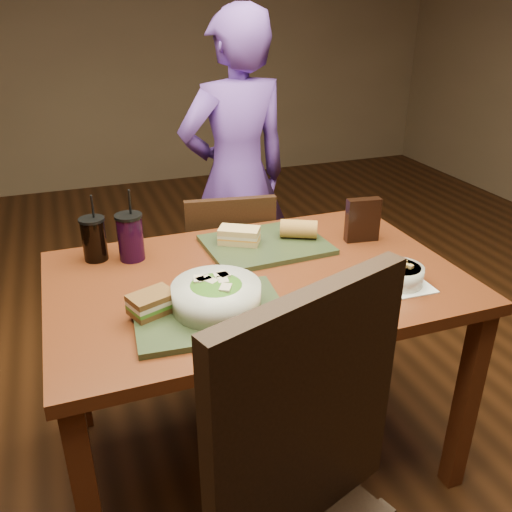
# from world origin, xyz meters

# --- Properties ---
(ground) EXTENTS (6.00, 6.00, 0.00)m
(ground) POSITION_xyz_m (0.00, 0.00, 0.00)
(ground) COLOR #381C0B
(ground) RESTS_ON ground
(dining_table) EXTENTS (1.30, 0.85, 0.75)m
(dining_table) POSITION_xyz_m (0.00, 0.00, 0.66)
(dining_table) COLOR #5B2812
(dining_table) RESTS_ON ground
(chair_far) EXTENTS (0.42, 0.42, 0.85)m
(chair_far) POSITION_xyz_m (0.07, 0.57, 0.47)
(chair_far) COLOR black
(chair_far) RESTS_ON ground
(diner) EXTENTS (0.61, 0.45, 1.55)m
(diner) POSITION_xyz_m (0.24, 0.92, 0.77)
(diner) COLOR #61399C
(diner) RESTS_ON ground
(tray_near) EXTENTS (0.44, 0.35, 0.02)m
(tray_near) POSITION_xyz_m (-0.21, -0.19, 0.76)
(tray_near) COLOR #29341C
(tray_near) RESTS_ON dining_table
(tray_far) EXTENTS (0.43, 0.34, 0.02)m
(tray_far) POSITION_xyz_m (0.11, 0.20, 0.76)
(tray_far) COLOR #29341C
(tray_far) RESTS_ON dining_table
(salad_bowl) EXTENTS (0.25, 0.25, 0.08)m
(salad_bowl) POSITION_xyz_m (-0.18, -0.18, 0.81)
(salad_bowl) COLOR silver
(salad_bowl) RESTS_ON tray_near
(soup_bowl) EXTENTS (0.18, 0.18, 0.07)m
(soup_bowl) POSITION_xyz_m (0.40, -0.21, 0.78)
(soup_bowl) COLOR white
(soup_bowl) RESTS_ON dining_table
(sandwich_near) EXTENTS (0.14, 0.12, 0.06)m
(sandwich_near) POSITION_xyz_m (-0.36, -0.14, 0.80)
(sandwich_near) COLOR #593819
(sandwich_near) RESTS_ON tray_near
(sandwich_far) EXTENTS (0.16, 0.14, 0.06)m
(sandwich_far) POSITION_xyz_m (0.02, 0.23, 0.80)
(sandwich_far) COLOR tan
(sandwich_far) RESTS_ON tray_far
(baguette_near) EXTENTS (0.14, 0.07, 0.07)m
(baguette_near) POSITION_xyz_m (-0.04, -0.32, 0.80)
(baguette_near) COLOR #AD7533
(baguette_near) RESTS_ON tray_near
(baguette_far) EXTENTS (0.15, 0.12, 0.07)m
(baguette_far) POSITION_xyz_m (0.24, 0.20, 0.80)
(baguette_far) COLOR #AD7533
(baguette_far) RESTS_ON tray_far
(cup_cola) EXTENTS (0.09, 0.09, 0.23)m
(cup_cola) POSITION_xyz_m (-0.47, 0.30, 0.83)
(cup_cola) COLOR black
(cup_cola) RESTS_ON dining_table
(cup_berry) EXTENTS (0.09, 0.09, 0.25)m
(cup_berry) POSITION_xyz_m (-0.35, 0.26, 0.83)
(cup_berry) COLOR black
(cup_berry) RESTS_ON dining_table
(chip_bag) EXTENTS (0.13, 0.05, 0.16)m
(chip_bag) POSITION_xyz_m (0.46, 0.13, 0.83)
(chip_bag) COLOR black
(chip_bag) RESTS_ON dining_table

